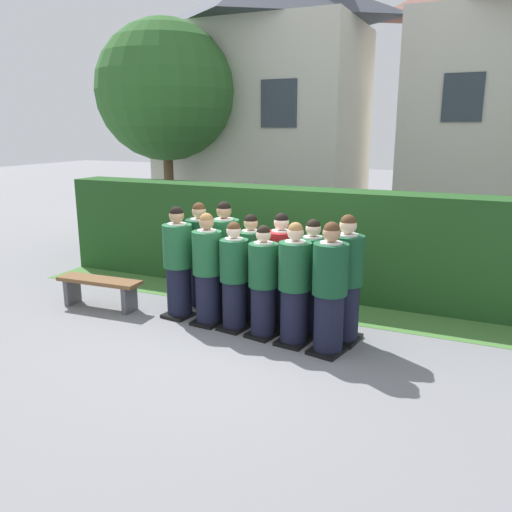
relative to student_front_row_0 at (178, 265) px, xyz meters
The scene contains 18 objects.
ground_plane 1.49m from the student_front_row_0, ahead, with size 60.00×60.00×0.00m, color slate.
student_front_row_0 is the anchor object (origin of this frame).
student_front_row_1 0.56m from the student_front_row_0, ahead, with size 0.42×0.50×1.63m.
student_front_row_2 1.00m from the student_front_row_0, ahead, with size 0.42×0.49×1.55m.
student_front_row_3 1.48m from the student_front_row_0, ahead, with size 0.44×0.50×1.55m.
student_front_row_4 1.96m from the student_front_row_0, ahead, with size 0.44×0.51×1.63m.
student_front_row_5 2.46m from the student_front_row_0, ahead, with size 0.48×0.55×1.69m.
student_rear_row_0 0.50m from the student_front_row_0, 79.72° to the left, with size 0.47×0.56×1.68m.
student_rear_row_1 0.70m from the student_front_row_0, 37.17° to the left, with size 0.48×0.58×1.73m.
student_rear_row_2 1.09m from the student_front_row_0, 18.07° to the left, with size 0.44×0.53×1.59m.
student_in_red_blazer 1.56m from the student_front_row_0, 10.35° to the left, with size 0.48×0.56×1.65m.
student_rear_row_4 2.03m from the student_front_row_0, ahead, with size 0.44×0.51×1.61m.
student_rear_row_5 2.53m from the student_front_row_0, ahead, with size 0.45×0.53×1.72m.
hedge 2.32m from the student_front_row_0, 57.51° to the left, with size 9.33×0.70×1.80m.
school_building_main 8.01m from the student_front_row_0, 103.81° to the left, with size 5.47×3.82×6.94m.
oak_tree_left 6.47m from the student_front_row_0, 124.80° to the left, with size 3.34×3.34×5.33m.
wooden_bench 1.44m from the student_front_row_0, behind, with size 1.42×0.43×0.48m.
lawn_strip 1.87m from the student_front_row_0, 42.82° to the left, with size 9.33×0.90×0.01m, color #477A38.
Camera 1 is at (2.93, -6.19, 2.79)m, focal length 36.64 mm.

